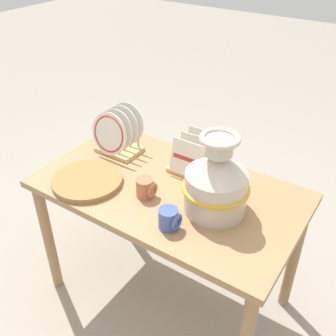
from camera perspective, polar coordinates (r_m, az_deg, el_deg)
The scene contains 8 objects.
ground_plane at distance 2.39m, azimuth -0.00°, elevation -17.58°, with size 14.00×14.00×0.00m, color gray.
display_table at distance 1.93m, azimuth -0.00°, elevation -5.27°, with size 1.26×0.71×0.76m.
ceramic_vase at distance 1.66m, azimuth 7.05°, elevation -1.85°, with size 0.29×0.29×0.37m.
dish_rack_round_plates at distance 2.10m, azimuth -7.38°, elevation 4.65°, with size 0.23×0.20×0.25m.
dish_rack_square_plates at distance 1.95m, azimuth 3.78°, elevation 0.89°, with size 0.23×0.19×0.19m.
wicker_charger_stack at distance 1.92m, azimuth -11.62°, elevation -1.78°, with size 0.34×0.34×0.03m.
mug_terracotta_glaze at distance 1.79m, azimuth -3.24°, elevation -2.88°, with size 0.09×0.08×0.09m.
mug_cobalt_glaze at distance 1.62m, azimuth 0.17°, elevation -7.40°, with size 0.09×0.08×0.09m.
Camera 1 is at (0.83, -1.24, 1.87)m, focal length 42.00 mm.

